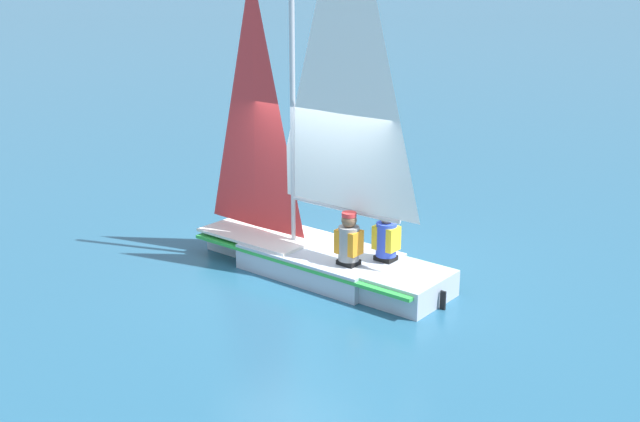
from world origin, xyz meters
The scene contains 4 objects.
ground_plane centered at (0.00, 0.00, 0.00)m, with size 260.00×260.00×0.00m, color #235675.
sailboat_main centered at (0.00, -0.02, 0.96)m, with size 1.57×4.29×5.99m.
sailor_helm centered at (0.20, 0.74, 0.63)m, with size 0.32×0.36×1.16m.
sailor_crew centered at (-0.29, 1.03, 0.63)m, with size 0.32×0.36×1.16m.
Camera 1 is at (8.41, 7.66, 4.57)m, focal length 45.00 mm.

